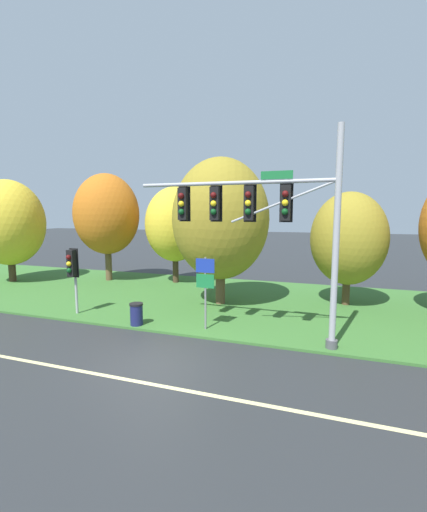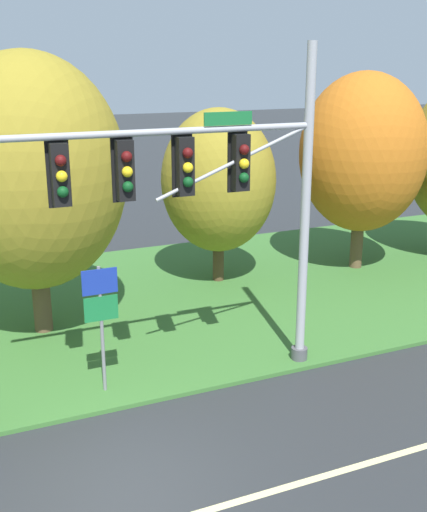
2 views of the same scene
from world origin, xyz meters
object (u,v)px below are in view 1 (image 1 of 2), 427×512
at_px(tree_behind_signpost, 175,225).
at_px(trash_bin, 136,314).
at_px(route_sign_post, 205,282).
at_px(tree_left_of_mast, 107,214).
at_px(traffic_signal_mast, 265,216).
at_px(tree_nearest_road, 9,223).
at_px(tree_mid_verge, 221,219).
at_px(tree_tall_centre, 349,239).
at_px(pedestrian_signal_near_kerb, 72,267).

bearing_deg(tree_behind_signpost, trash_bin, -74.78).
bearing_deg(trash_bin, route_sign_post, 9.38).
bearing_deg(tree_left_of_mast, trash_bin, -47.78).
xyz_separation_m(traffic_signal_mast, tree_behind_signpost, (-7.67, 8.61, -0.65)).
bearing_deg(tree_left_of_mast, route_sign_post, -36.35).
bearing_deg(trash_bin, tree_behind_signpost, 105.22).
xyz_separation_m(tree_nearest_road, tree_mid_verge, (15.33, -0.80, 0.33)).
distance_m(tree_mid_verge, trash_bin, 6.32).
bearing_deg(tree_tall_centre, tree_left_of_mast, 174.62).
height_order(route_sign_post, tree_left_of_mast, tree_left_of_mast).
relative_size(tree_left_of_mast, tree_tall_centre, 1.28).
bearing_deg(pedestrian_signal_near_kerb, tree_nearest_road, 152.96).
bearing_deg(traffic_signal_mast, tree_tall_centre, 64.28).
xyz_separation_m(tree_mid_verge, tree_tall_centre, (6.13, 1.92, -0.97)).
relative_size(pedestrian_signal_near_kerb, tree_tall_centre, 0.53).
relative_size(tree_left_of_mast, trash_bin, 7.90).
height_order(pedestrian_signal_near_kerb, trash_bin, pedestrian_signal_near_kerb).
distance_m(tree_nearest_road, tree_left_of_mast, 6.55).
height_order(tree_behind_signpost, tree_tall_centre, tree_behind_signpost).
bearing_deg(tree_nearest_road, tree_mid_verge, -2.97).
xyz_separation_m(tree_left_of_mast, tree_mid_verge, (9.34, -3.38, -0.23)).
xyz_separation_m(route_sign_post, trash_bin, (-2.90, -0.48, -1.47)).
relative_size(tree_nearest_road, tree_behind_signpost, 1.08).
relative_size(traffic_signal_mast, tree_tall_centre, 1.32).
relative_size(tree_nearest_road, tree_left_of_mast, 0.94).
bearing_deg(tree_behind_signpost, tree_left_of_mast, -170.02).
distance_m(tree_nearest_road, trash_bin, 14.57).
height_order(pedestrian_signal_near_kerb, route_sign_post, pedestrian_signal_near_kerb).
xyz_separation_m(tree_behind_signpost, tree_tall_centre, (10.71, -2.29, -0.53)).
xyz_separation_m(traffic_signal_mast, tree_left_of_mast, (-12.43, 7.77, 0.02)).
bearing_deg(tree_left_of_mast, tree_nearest_road, -156.71).
bearing_deg(tree_nearest_road, tree_tall_centre, 3.00).
relative_size(route_sign_post, tree_mid_verge, 0.39).
distance_m(pedestrian_signal_near_kerb, route_sign_post, 6.45).
relative_size(pedestrian_signal_near_kerb, trash_bin, 3.29).
distance_m(tree_nearest_road, tree_mid_verge, 15.36).
bearing_deg(tree_tall_centre, tree_behind_signpost, 167.92).
xyz_separation_m(pedestrian_signal_near_kerb, trash_bin, (3.55, -0.39, -1.74)).
xyz_separation_m(traffic_signal_mast, trash_bin, (-5.31, -0.08, -4.09)).
relative_size(tree_tall_centre, trash_bin, 6.15).
distance_m(traffic_signal_mast, tree_tall_centre, 7.11).
distance_m(pedestrian_signal_near_kerb, tree_mid_verge, 7.38).
height_order(tree_mid_verge, trash_bin, tree_mid_verge).
bearing_deg(tree_tall_centre, trash_bin, -142.55).
bearing_deg(trash_bin, tree_left_of_mast, 132.22).
xyz_separation_m(traffic_signal_mast, tree_nearest_road, (-18.42, 5.19, -0.55)).
relative_size(tree_nearest_road, tree_mid_verge, 0.93).
height_order(route_sign_post, tree_tall_centre, tree_tall_centre).
xyz_separation_m(traffic_signal_mast, route_sign_post, (-2.41, 0.40, -2.62)).
bearing_deg(route_sign_post, tree_behind_signpost, 122.65).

